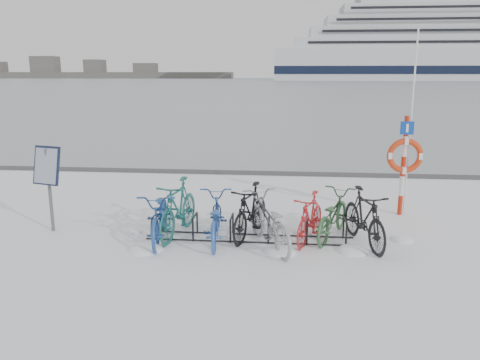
{
  "coord_description": "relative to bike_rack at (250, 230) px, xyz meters",
  "views": [
    {
      "loc": [
        0.64,
        -8.56,
        3.15
      ],
      "look_at": [
        -0.26,
        0.6,
        1.03
      ],
      "focal_mm": 35.0,
      "sensor_mm": 36.0,
      "label": 1
    }
  ],
  "objects": [
    {
      "name": "bike_1",
      "position": [
        -1.44,
        0.15,
        0.39
      ],
      "size": [
        0.8,
        1.97,
        1.15
      ],
      "primitive_type": "imported",
      "rotation": [
        0.0,
        0.0,
        -0.14
      ],
      "color": "#1A5B57",
      "rests_on": "ground"
    },
    {
      "name": "bike_4",
      "position": [
        0.37,
        -0.34,
        0.33
      ],
      "size": [
        1.4,
        2.05,
        1.02
      ],
      "primitive_type": "imported",
      "rotation": [
        0.0,
        0.0,
        3.55
      ],
      "color": "gray",
      "rests_on": "ground"
    },
    {
      "name": "bike_0",
      "position": [
        -1.72,
        -0.15,
        0.34
      ],
      "size": [
        0.96,
        2.04,
        1.03
      ],
      "primitive_type": "imported",
      "rotation": [
        0.0,
        0.0,
        0.14
      ],
      "color": "#21488B",
      "rests_on": "ground"
    },
    {
      "name": "lifebuoy_station",
      "position": [
        3.27,
        1.88,
        1.18
      ],
      "size": [
        0.78,
        0.22,
        4.07
      ],
      "color": "#B4230E",
      "rests_on": "ground"
    },
    {
      "name": "quay_edge",
      "position": [
        0.0,
        5.9,
        -0.13
      ],
      "size": [
        400.0,
        0.25,
        0.1
      ],
      "primitive_type": "cube",
      "color": "#3F3F42",
      "rests_on": "ground"
    },
    {
      "name": "ground",
      "position": [
        0.0,
        0.0,
        -0.18
      ],
      "size": [
        900.0,
        900.0,
        0.0
      ],
      "primitive_type": "plane",
      "color": "white",
      "rests_on": "ground"
    },
    {
      "name": "bike_3",
      "position": [
        -0.01,
        0.2,
        0.35
      ],
      "size": [
        0.98,
        1.85,
        1.07
      ],
      "primitive_type": "imported",
      "rotation": [
        0.0,
        0.0,
        -0.28
      ],
      "color": "black",
      "rests_on": "ground"
    },
    {
      "name": "bike_6",
      "position": [
        1.59,
        0.33,
        0.29
      ],
      "size": [
        1.26,
        1.9,
        0.94
      ],
      "primitive_type": "imported",
      "rotation": [
        0.0,
        0.0,
        2.76
      ],
      "color": "#316036",
      "rests_on": "ground"
    },
    {
      "name": "bike_2",
      "position": [
        -0.67,
        -0.13,
        0.3
      ],
      "size": [
        0.81,
        1.87,
        0.95
      ],
      "primitive_type": "imported",
      "rotation": [
        0.0,
        0.0,
        3.24
      ],
      "color": "#2A53A3",
      "rests_on": "ground"
    },
    {
      "name": "snow_drifts",
      "position": [
        0.22,
        -0.31,
        -0.18
      ],
      "size": [
        5.68,
        1.78,
        0.22
      ],
      "color": "white",
      "rests_on": "ground"
    },
    {
      "name": "cruise_ferry",
      "position": [
        68.34,
        196.68,
        13.02
      ],
      "size": [
        147.53,
        27.8,
        48.47
      ],
      "color": "white",
      "rests_on": "ground"
    },
    {
      "name": "ice_sheet",
      "position": [
        0.0,
        155.0,
        -0.17
      ],
      "size": [
        400.0,
        298.0,
        0.02
      ],
      "primitive_type": "cube",
      "color": "#929CA4",
      "rests_on": "ground"
    },
    {
      "name": "bike_7",
      "position": [
        2.14,
        -0.04,
        0.36
      ],
      "size": [
        0.97,
        1.88,
        1.09
      ],
      "primitive_type": "imported",
      "rotation": [
        0.0,
        0.0,
        0.27
      ],
      "color": "black",
      "rests_on": "ground"
    },
    {
      "name": "bike_5",
      "position": [
        1.14,
        0.07,
        0.29
      ],
      "size": [
        0.94,
        1.64,
        0.95
      ],
      "primitive_type": "imported",
      "rotation": [
        0.0,
        0.0,
        -0.34
      ],
      "color": "red",
      "rests_on": "ground"
    },
    {
      "name": "info_board",
      "position": [
        -4.04,
        0.07,
        1.08
      ],
      "size": [
        0.62,
        0.36,
        1.75
      ],
      "rotation": [
        0.0,
        0.0,
        -0.26
      ],
      "color": "#595B5E",
      "rests_on": "ground"
    },
    {
      "name": "shoreline",
      "position": [
        -122.02,
        260.0,
        2.61
      ],
      "size": [
        180.0,
        12.0,
        9.5
      ],
      "color": "#474747",
      "rests_on": "ground"
    },
    {
      "name": "bike_rack",
      "position": [
        0.0,
        0.0,
        0.0
      ],
      "size": [
        4.0,
        0.48,
        0.46
      ],
      "color": "black",
      "rests_on": "ground"
    }
  ]
}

